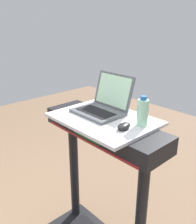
# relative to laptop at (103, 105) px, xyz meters

# --- Properties ---
(desk_board) EXTENTS (0.64, 0.47, 0.02)m
(desk_board) POSITION_rel_laptop_xyz_m (0.08, -0.06, -0.06)
(desk_board) COLOR silver
(desk_board) RESTS_ON treadmill_base
(laptop) EXTENTS (0.32, 0.30, 0.24)m
(laptop) POSITION_rel_laptop_xyz_m (0.00, 0.00, 0.00)
(laptop) COLOR #515459
(laptop) RESTS_ON desk_board
(computer_mouse) EXTENTS (0.08, 0.11, 0.03)m
(computer_mouse) POSITION_rel_laptop_xyz_m (0.28, -0.10, -0.03)
(computer_mouse) COLOR black
(computer_mouse) RESTS_ON desk_board
(water_bottle) EXTENTS (0.07, 0.07, 0.18)m
(water_bottle) POSITION_rel_laptop_xyz_m (0.31, 0.02, 0.03)
(water_bottle) COLOR #9EDBB2
(water_bottle) RESTS_ON desk_board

